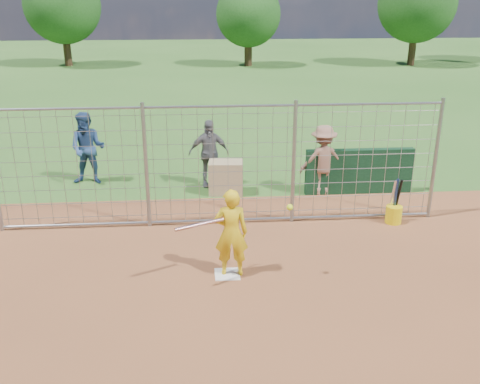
{
  "coord_description": "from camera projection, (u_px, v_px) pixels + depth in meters",
  "views": [
    {
      "loc": [
        -0.42,
        -8.35,
        4.57
      ],
      "look_at": [
        0.3,
        0.8,
        1.15
      ],
      "focal_mm": 40.0,
      "sensor_mm": 36.0,
      "label": 1
    }
  ],
  "objects": [
    {
      "name": "dugout_wall",
      "position": [
        359.0,
        171.0,
        12.85
      ],
      "size": [
        2.6,
        0.2,
        1.1
      ],
      "primitive_type": "cube",
      "color": "#11381E",
      "rests_on": "ground"
    },
    {
      "name": "backstop_fence",
      "position": [
        221.0,
        167.0,
        10.86
      ],
      "size": [
        9.08,
        0.08,
        2.6
      ],
      "color": "gray",
      "rests_on": "ground"
    },
    {
      "name": "bucket_with_bats",
      "position": [
        394.0,
        212.0,
        11.26
      ],
      "size": [
        0.34,
        0.34,
        0.98
      ],
      "color": "yellow",
      "rests_on": "ground"
    },
    {
      "name": "tree_line",
      "position": [
        250.0,
        7.0,
        34.64
      ],
      "size": [
        44.66,
        6.72,
        6.48
      ],
      "color": "#3F2B19",
      "rests_on": "ground"
    },
    {
      "name": "equipment_bin",
      "position": [
        226.0,
        178.0,
        12.88
      ],
      "size": [
        0.85,
        0.62,
        0.8
      ],
      "primitive_type": "cube",
      "rotation": [
        0.0,
        0.0,
        -0.09
      ],
      "color": "tan",
      "rests_on": "ground"
    },
    {
      "name": "batter",
      "position": [
        231.0,
        233.0,
        9.0
      ],
      "size": [
        0.59,
        0.4,
        1.57
      ],
      "primitive_type": "imported",
      "rotation": [
        0.0,
        0.0,
        3.1
      ],
      "color": "gold",
      "rests_on": "ground"
    },
    {
      "name": "home_plate",
      "position": [
        227.0,
        274.0,
        9.24
      ],
      "size": [
        0.43,
        0.43,
        0.02
      ],
      "primitive_type": "cube",
      "color": "silver",
      "rests_on": "ground"
    },
    {
      "name": "bystander_b",
      "position": [
        209.0,
        153.0,
        13.25
      ],
      "size": [
        1.02,
        0.48,
        1.7
      ],
      "primitive_type": "imported",
      "rotation": [
        0.0,
        0.0,
        0.06
      ],
      "color": "#5C5C62",
      "rests_on": "ground"
    },
    {
      "name": "bystander_a",
      "position": [
        88.0,
        148.0,
        13.4
      ],
      "size": [
        0.96,
        0.78,
        1.84
      ],
      "primitive_type": "imported",
      "rotation": [
        0.0,
        0.0,
        -0.1
      ],
      "color": "navy",
      "rests_on": "ground"
    },
    {
      "name": "equipment_in_play",
      "position": [
        222.0,
        220.0,
        8.56
      ],
      "size": [
        1.91,
        0.43,
        0.31
      ],
      "color": "silver",
      "rests_on": "ground"
    },
    {
      "name": "ground",
      "position": [
        227.0,
        269.0,
        9.43
      ],
      "size": [
        100.0,
        100.0,
        0.0
      ],
      "primitive_type": "plane",
      "color": "#2D591E",
      "rests_on": "ground"
    },
    {
      "name": "bystander_c",
      "position": [
        323.0,
        160.0,
        12.71
      ],
      "size": [
        1.12,
        0.68,
        1.69
      ],
      "primitive_type": "imported",
      "rotation": [
        0.0,
        0.0,
        3.19
      ],
      "color": "#8E634D",
      "rests_on": "ground"
    }
  ]
}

